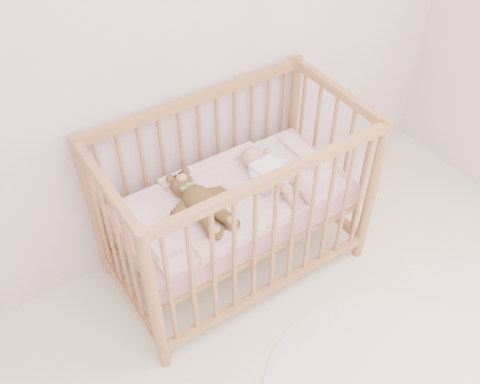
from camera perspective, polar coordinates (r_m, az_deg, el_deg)
wall_back at (r=2.54m, az=-10.48°, el=15.96°), size 4.00×0.02×2.70m
crib at (r=2.84m, az=-0.55°, el=-1.16°), size 1.36×0.76×1.00m
mattress at (r=2.85m, az=-0.55°, el=-1.37°), size 1.22×0.62×0.13m
blanket at (r=2.80m, az=-0.56°, el=-0.29°), size 1.10×0.58×0.06m
baby at (r=2.82m, az=3.22°, el=2.19°), size 0.29×0.54×0.13m
teddy_bear at (r=2.65m, az=-4.24°, el=-1.00°), size 0.39×0.52×0.14m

